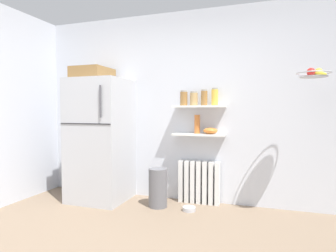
{
  "coord_description": "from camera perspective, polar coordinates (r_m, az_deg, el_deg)",
  "views": [
    {
      "loc": [
        0.97,
        -1.81,
        1.23
      ],
      "look_at": [
        -0.17,
        1.6,
        1.05
      ],
      "focal_mm": 30.54,
      "sensor_mm": 36.0,
      "label": 1
    }
  ],
  "objects": [
    {
      "name": "hanging_fruit_basket",
      "position": [
        3.44,
        27.1,
        9.33
      ],
      "size": [
        0.34,
        0.34,
        0.1
      ],
      "color": "#B2B2B7"
    },
    {
      "name": "ground_plane",
      "position": [
        2.79,
        -4.23,
        -23.3
      ],
      "size": [
        7.04,
        7.04,
        0.0
      ],
      "primitive_type": "plane",
      "color": "#7A6651"
    },
    {
      "name": "storage_jar_1",
      "position": [
        3.81,
        5.19,
        5.46
      ],
      "size": [
        0.1,
        0.1,
        0.19
      ],
      "color": "tan",
      "rests_on": "wall_shelf_upper"
    },
    {
      "name": "trash_bin",
      "position": [
        3.77,
        -2.03,
        -12.19
      ],
      "size": [
        0.24,
        0.24,
        0.5
      ],
      "primitive_type": "cylinder",
      "color": "slate",
      "rests_on": "ground_plane"
    },
    {
      "name": "storage_jar_3",
      "position": [
        3.75,
        9.32,
        5.77
      ],
      "size": [
        0.09,
        0.09,
        0.22
      ],
      "color": "yellow",
      "rests_on": "wall_shelf_upper"
    },
    {
      "name": "storage_jar_0",
      "position": [
        3.84,
        3.17,
        5.56
      ],
      "size": [
        0.1,
        0.1,
        0.2
      ],
      "color": "olive",
      "rests_on": "wall_shelf_upper"
    },
    {
      "name": "shelf_bowl",
      "position": [
        3.76,
        8.48,
        -0.95
      ],
      "size": [
        0.19,
        0.19,
        0.08
      ],
      "primitive_type": "ellipsoid",
      "color": "orange",
      "rests_on": "wall_shelf_lower"
    },
    {
      "name": "wall_shelf_upper",
      "position": [
        3.79,
        6.2,
        3.9
      ],
      "size": [
        0.69,
        0.22,
        0.02
      ],
      "primitive_type": "cube",
      "color": "white"
    },
    {
      "name": "vase",
      "position": [
        3.79,
        5.84,
        0.35
      ],
      "size": [
        0.07,
        0.07,
        0.25
      ],
      "primitive_type": "cylinder",
      "color": "#CC7033",
      "rests_on": "wall_shelf_lower"
    },
    {
      "name": "refrigerator",
      "position": [
        4.08,
        -13.38,
        -2.21
      ],
      "size": [
        0.75,
        0.75,
        1.84
      ],
      "color": "#B7BABF",
      "rests_on": "ground_plane"
    },
    {
      "name": "wall_shelf_lower",
      "position": [
        3.8,
        6.17,
        -1.72
      ],
      "size": [
        0.69,
        0.22,
        0.02
      ],
      "primitive_type": "cube",
      "color": "white"
    },
    {
      "name": "storage_jar_2",
      "position": [
        3.78,
        7.24,
        5.64
      ],
      "size": [
        0.08,
        0.08,
        0.21
      ],
      "color": "olive",
      "rests_on": "wall_shelf_upper"
    },
    {
      "name": "back_wall",
      "position": [
        3.98,
        4.4,
        3.87
      ],
      "size": [
        7.04,
        0.1,
        2.6
      ],
      "primitive_type": "cube",
      "color": "silver",
      "rests_on": "ground_plane"
    },
    {
      "name": "radiator",
      "position": [
        3.93,
        6.21,
        -11.07
      ],
      "size": [
        0.55,
        0.12,
        0.57
      ],
      "color": "white",
      "rests_on": "ground_plane"
    },
    {
      "name": "pet_food_bowl",
      "position": [
        3.7,
        4.24,
        -16.16
      ],
      "size": [
        0.16,
        0.16,
        0.05
      ],
      "primitive_type": "cylinder",
      "color": "#B7B7BC",
      "rests_on": "ground_plane"
    }
  ]
}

